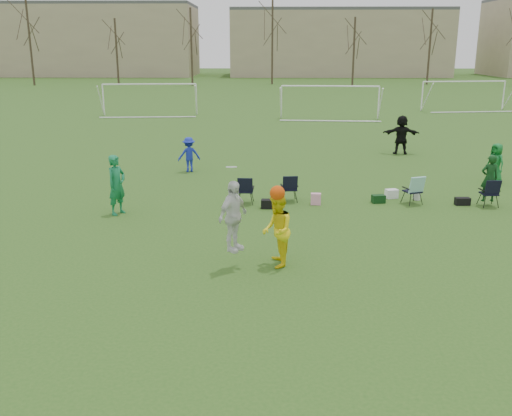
{
  "coord_description": "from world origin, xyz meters",
  "views": [
    {
      "loc": [
        -0.76,
        -11.58,
        5.34
      ],
      "look_at": [
        -1.02,
        2.73,
        1.25
      ],
      "focal_mm": 40.0,
      "sensor_mm": 36.0,
      "label": 1
    }
  ],
  "objects_px": {
    "center_contest": "(260,224)",
    "fielder_green_far": "(495,163)",
    "fielder_green_near": "(117,185)",
    "goal_right": "(464,87)",
    "goal_left": "(150,90)",
    "fielder_black": "(401,135)",
    "goal_mid": "(330,93)",
    "fielder_blue": "(189,154)"
  },
  "relations": [
    {
      "from": "goal_left",
      "to": "goal_right",
      "type": "xyz_separation_m",
      "value": [
        26.0,
        4.0,
        0.0
      ]
    },
    {
      "from": "center_contest",
      "to": "goal_left",
      "type": "distance_m",
      "value": 33.51
    },
    {
      "from": "fielder_green_near",
      "to": "fielder_black",
      "type": "relative_size",
      "value": 1.0
    },
    {
      "from": "fielder_green_near",
      "to": "fielder_green_far",
      "type": "distance_m",
      "value": 14.73
    },
    {
      "from": "fielder_black",
      "to": "goal_left",
      "type": "distance_m",
      "value": 23.19
    },
    {
      "from": "fielder_green_far",
      "to": "center_contest",
      "type": "relative_size",
      "value": 0.62
    },
    {
      "from": "goal_right",
      "to": "fielder_green_near",
      "type": "bearing_deg",
      "value": -132.31
    },
    {
      "from": "fielder_green_near",
      "to": "center_contest",
      "type": "relative_size",
      "value": 0.76
    },
    {
      "from": "fielder_blue",
      "to": "goal_left",
      "type": "height_order",
      "value": "goal_left"
    },
    {
      "from": "fielder_green_near",
      "to": "goal_right",
      "type": "height_order",
      "value": "goal_right"
    },
    {
      "from": "fielder_green_far",
      "to": "center_contest",
      "type": "xyz_separation_m",
      "value": [
        -9.29,
        -9.14,
        0.31
      ]
    },
    {
      "from": "goal_left",
      "to": "fielder_black",
      "type": "bearing_deg",
      "value": -51.04
    },
    {
      "from": "goal_mid",
      "to": "center_contest",
      "type": "bearing_deg",
      "value": -95.21
    },
    {
      "from": "fielder_blue",
      "to": "fielder_black",
      "type": "distance_m",
      "value": 11.14
    },
    {
      "from": "fielder_black",
      "to": "goal_left",
      "type": "xyz_separation_m",
      "value": [
        -16.08,
        16.68,
        0.94
      ]
    },
    {
      "from": "fielder_green_far",
      "to": "fielder_green_near",
      "type": "bearing_deg",
      "value": -101.48
    },
    {
      "from": "fielder_green_far",
      "to": "goal_mid",
      "type": "relative_size",
      "value": 0.22
    },
    {
      "from": "fielder_green_far",
      "to": "goal_mid",
      "type": "bearing_deg",
      "value": 162.15
    },
    {
      "from": "center_contest",
      "to": "goal_mid",
      "type": "distance_m",
      "value": 30.65
    },
    {
      "from": "center_contest",
      "to": "fielder_green_far",
      "type": "bearing_deg",
      "value": 44.55
    },
    {
      "from": "fielder_green_near",
      "to": "fielder_green_far",
      "type": "xyz_separation_m",
      "value": [
        14.0,
        4.58,
        -0.17
      ]
    },
    {
      "from": "goal_right",
      "to": "goal_mid",
      "type": "bearing_deg",
      "value": -161.43
    },
    {
      "from": "fielder_black",
      "to": "goal_right",
      "type": "xyz_separation_m",
      "value": [
        9.92,
        20.68,
        0.94
      ]
    },
    {
      "from": "fielder_green_far",
      "to": "fielder_black",
      "type": "relative_size",
      "value": 0.82
    },
    {
      "from": "fielder_green_near",
      "to": "goal_right",
      "type": "distance_m",
      "value": 38.36
    },
    {
      "from": "fielder_black",
      "to": "center_contest",
      "type": "height_order",
      "value": "center_contest"
    },
    {
      "from": "center_contest",
      "to": "goal_mid",
      "type": "height_order",
      "value": "center_contest"
    },
    {
      "from": "fielder_black",
      "to": "goal_left",
      "type": "bearing_deg",
      "value": -39.82
    },
    {
      "from": "fielder_green_near",
      "to": "goal_mid",
      "type": "height_order",
      "value": "goal_mid"
    },
    {
      "from": "goal_mid",
      "to": "fielder_black",
      "type": "bearing_deg",
      "value": -77.92
    },
    {
      "from": "fielder_blue",
      "to": "goal_left",
      "type": "xyz_separation_m",
      "value": [
        -5.86,
        21.1,
        1.17
      ]
    },
    {
      "from": "fielder_black",
      "to": "goal_mid",
      "type": "xyz_separation_m",
      "value": [
        -2.08,
        14.68,
        0.94
      ]
    },
    {
      "from": "fielder_green_far",
      "to": "fielder_black",
      "type": "height_order",
      "value": "fielder_black"
    },
    {
      "from": "fielder_black",
      "to": "goal_right",
      "type": "relative_size",
      "value": 0.27
    },
    {
      "from": "fielder_green_near",
      "to": "goal_left",
      "type": "relative_size",
      "value": 0.27
    },
    {
      "from": "fielder_green_far",
      "to": "center_contest",
      "type": "distance_m",
      "value": 13.04
    },
    {
      "from": "fielder_blue",
      "to": "fielder_green_near",
      "type": "bearing_deg",
      "value": 57.97
    },
    {
      "from": "fielder_green_far",
      "to": "goal_right",
      "type": "relative_size",
      "value": 0.22
    },
    {
      "from": "goal_left",
      "to": "fielder_green_far",
      "type": "bearing_deg",
      "value": -56.49
    },
    {
      "from": "fielder_blue",
      "to": "fielder_green_far",
      "type": "relative_size",
      "value": 0.93
    },
    {
      "from": "fielder_black",
      "to": "goal_right",
      "type": "distance_m",
      "value": 22.95
    },
    {
      "from": "center_contest",
      "to": "fielder_green_near",
      "type": "bearing_deg",
      "value": 135.9
    }
  ]
}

